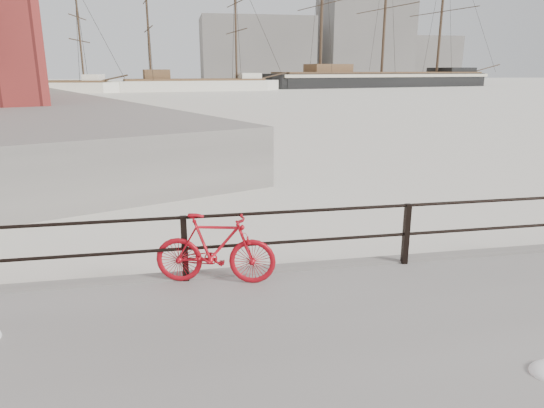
{
  "coord_description": "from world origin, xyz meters",
  "views": [
    {
      "loc": [
        -3.5,
        -6.96,
        3.39
      ],
      "look_at": [
        -1.87,
        1.5,
        1.0
      ],
      "focal_mm": 32.0,
      "sensor_mm": 36.0,
      "label": 1
    }
  ],
  "objects_px": {
    "bicycle": "(215,249)",
    "schooner_left": "(50,93)",
    "schooner_mid": "(196,91)",
    "barque_black": "(381,87)"
  },
  "relations": [
    {
      "from": "bicycle",
      "to": "schooner_mid",
      "type": "bearing_deg",
      "value": 102.11
    },
    {
      "from": "bicycle",
      "to": "schooner_left",
      "type": "relative_size",
      "value": 0.08
    },
    {
      "from": "schooner_mid",
      "to": "schooner_left",
      "type": "xyz_separation_m",
      "value": [
        -22.48,
        -3.21,
        0.0
      ]
    },
    {
      "from": "barque_black",
      "to": "schooner_mid",
      "type": "bearing_deg",
      "value": -174.08
    },
    {
      "from": "barque_black",
      "to": "schooner_mid",
      "type": "height_order",
      "value": "barque_black"
    },
    {
      "from": "bicycle",
      "to": "barque_black",
      "type": "relative_size",
      "value": 0.03
    },
    {
      "from": "schooner_mid",
      "to": "schooner_left",
      "type": "distance_m",
      "value": 22.71
    },
    {
      "from": "bicycle",
      "to": "barque_black",
      "type": "height_order",
      "value": "barque_black"
    },
    {
      "from": "bicycle",
      "to": "schooner_left",
      "type": "distance_m",
      "value": 78.1
    },
    {
      "from": "bicycle",
      "to": "schooner_left",
      "type": "xyz_separation_m",
      "value": [
        -19.76,
        75.56,
        -0.88
      ]
    }
  ]
}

